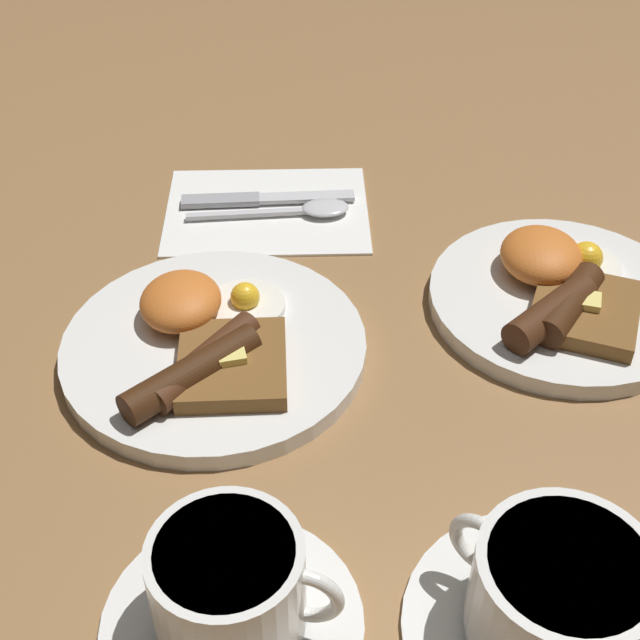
# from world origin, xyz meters

# --- Properties ---
(ground_plane) EXTENTS (3.00, 3.00, 0.00)m
(ground_plane) POSITION_xyz_m (0.00, 0.00, 0.00)
(ground_plane) COLOR olive
(breakfast_plate_near) EXTENTS (0.23, 0.23, 0.05)m
(breakfast_plate_near) POSITION_xyz_m (0.00, -0.00, 0.01)
(breakfast_plate_near) COLOR white
(breakfast_plate_near) RESTS_ON ground_plane
(breakfast_plate_far) EXTENTS (0.22, 0.22, 0.05)m
(breakfast_plate_far) POSITION_xyz_m (-0.08, 0.27, 0.02)
(breakfast_plate_far) COLOR white
(breakfast_plate_far) RESTS_ON ground_plane
(teacup_near) EXTENTS (0.15, 0.15, 0.07)m
(teacup_near) POSITION_xyz_m (0.23, 0.05, 0.03)
(teacup_near) COLOR white
(teacup_near) RESTS_ON ground_plane
(teacup_far) EXTENTS (0.17, 0.17, 0.07)m
(teacup_far) POSITION_xyz_m (0.22, 0.23, 0.03)
(teacup_far) COLOR white
(teacup_far) RESTS_ON ground_plane
(napkin) EXTENTS (0.16, 0.20, 0.01)m
(napkin) POSITION_xyz_m (-0.20, 0.02, 0.00)
(napkin) COLOR white
(napkin) RESTS_ON ground_plane
(knife) EXTENTS (0.04, 0.17, 0.01)m
(knife) POSITION_xyz_m (-0.21, 0.01, 0.01)
(knife) COLOR silver
(knife) RESTS_ON napkin
(spoon) EXTENTS (0.04, 0.16, 0.01)m
(spoon) POSITION_xyz_m (-0.20, 0.06, 0.01)
(spoon) COLOR silver
(spoon) RESTS_ON napkin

